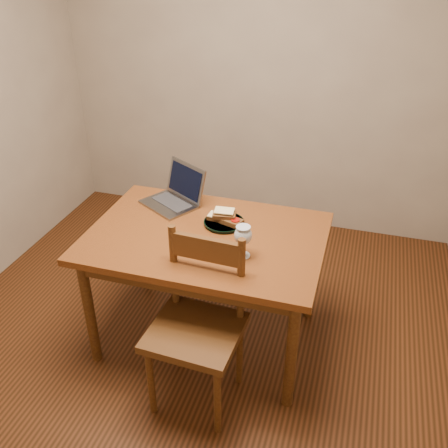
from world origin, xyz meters
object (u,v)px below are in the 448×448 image
(table, at_px, (206,248))
(laptop, at_px, (177,193))
(chair, at_px, (197,320))
(milk_glass, at_px, (243,241))
(plate, at_px, (224,223))

(table, xyz_separation_m, laptop, (-0.29, 0.31, 0.15))
(chair, xyz_separation_m, laptop, (-0.39, 0.75, 0.28))
(chair, bearing_deg, table, 105.46)
(chair, distance_m, milk_glass, 0.45)
(milk_glass, relative_size, laptop, 0.42)
(table, height_order, plate, plate)
(plate, distance_m, laptop, 0.40)
(chair, xyz_separation_m, plate, (-0.03, 0.57, 0.23))
(chair, bearing_deg, plate, 96.21)
(table, relative_size, laptop, 3.10)
(plate, height_order, laptop, laptop)
(milk_glass, bearing_deg, plate, 123.50)
(table, bearing_deg, plate, 64.70)
(laptop, bearing_deg, chair, -32.10)
(table, relative_size, plate, 5.59)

